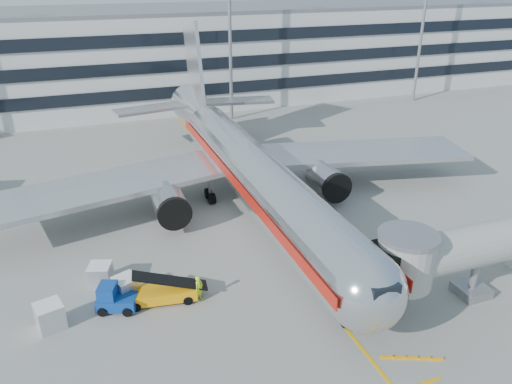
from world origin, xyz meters
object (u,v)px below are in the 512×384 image
object	(u,v)px
main_jet	(247,166)
cargo_container_left	(101,275)
baggage_tug	(114,299)
ramp_worker	(199,288)
cargo_container_front	(127,287)
cargo_container_right	(50,316)
belt_loader	(161,293)

from	to	relation	value
main_jet	cargo_container_left	size ratio (longest dim) A/B	25.12
baggage_tug	ramp_worker	world-z (taller)	baggage_tug
cargo_container_front	main_jet	bearing A→B (deg)	40.96
baggage_tug	cargo_container_front	size ratio (longest dim) A/B	1.47
cargo_container_right	main_jet	bearing A→B (deg)	35.34
belt_loader	cargo_container_front	bearing A→B (deg)	150.85
cargo_container_right	cargo_container_front	size ratio (longest dim) A/B	0.99
baggage_tug	cargo_container_right	distance (m)	4.21
cargo_container_front	cargo_container_left	bearing A→B (deg)	125.48
belt_loader	baggage_tug	distance (m)	3.25
cargo_container_left	cargo_container_front	bearing A→B (deg)	-54.52
ramp_worker	cargo_container_front	bearing A→B (deg)	117.60
cargo_container_left	cargo_container_right	xyz separation A→B (m)	(-3.52, -3.86, 0.03)
cargo_container_front	ramp_worker	bearing A→B (deg)	-23.56
baggage_tug	cargo_container_front	xyz separation A→B (m)	(0.98, 1.11, -0.02)
cargo_container_left	cargo_container_right	size ratio (longest dim) A/B	0.99
ramp_worker	cargo_container_left	bearing A→B (deg)	106.89
cargo_container_left	cargo_container_front	distance (m)	2.82
main_jet	cargo_container_left	world-z (taller)	main_jet
cargo_container_left	cargo_container_right	bearing A→B (deg)	-132.35
cargo_container_right	cargo_container_front	distance (m)	5.39
main_jet	baggage_tug	bearing A→B (deg)	-138.43
cargo_container_right	cargo_container_front	bearing A→B (deg)	16.83
baggage_tug	cargo_container_left	world-z (taller)	baggage_tug
cargo_container_left	cargo_container_right	distance (m)	5.23
belt_loader	baggage_tug	xyz separation A→B (m)	(-3.25, 0.15, 0.17)
belt_loader	baggage_tug	size ratio (longest dim) A/B	1.74
main_jet	cargo_container_left	distance (m)	17.75
main_jet	baggage_tug	xyz separation A→B (m)	(-14.17, -12.56, -3.36)
baggage_tug	cargo_container_right	size ratio (longest dim) A/B	1.49
cargo_container_right	ramp_worker	bearing A→B (deg)	-3.10
baggage_tug	cargo_container_right	world-z (taller)	baggage_tug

